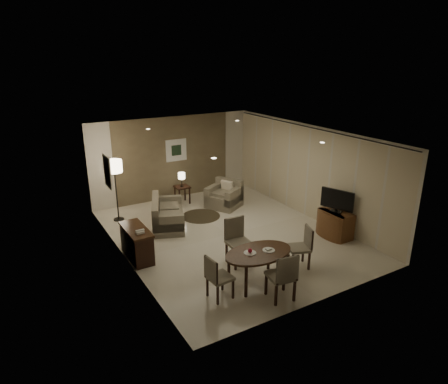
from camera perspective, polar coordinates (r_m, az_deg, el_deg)
room_shell at (r=10.56m, az=-0.55°, el=1.33°), size 5.50×7.00×2.70m
taupe_accent at (r=13.22m, az=-7.25°, el=4.86°), size 3.96×0.03×2.70m
curtain_wall at (r=11.78m, az=11.84°, el=2.67°), size 0.08×6.70×2.58m
curtain_rod at (r=11.48m, az=12.29°, el=9.00°), size 0.03×6.80×0.03m
art_back_frame at (r=13.17m, az=-6.85°, el=5.95°), size 0.72×0.03×0.72m
art_back_canvas at (r=13.16m, az=-6.82°, el=5.94°), size 0.34×0.01×0.34m
art_left_frame at (r=10.16m, az=-16.32°, el=2.78°), size 0.03×0.60×0.80m
art_left_canvas at (r=10.16m, az=-16.24°, el=2.79°), size 0.01×0.46×0.64m
downlight_nl at (r=7.68m, az=-1.47°, el=4.85°), size 0.10×0.10×0.01m
downlight_nr at (r=9.33m, az=13.87°, el=6.87°), size 0.10×0.10×0.01m
downlight_fl at (r=10.90m, az=-10.79°, el=8.81°), size 0.10×0.10×0.01m
downlight_fr at (r=12.12m, az=1.92°, el=10.15°), size 0.10×0.10×0.01m
console_desk at (r=9.65m, az=-12.34°, el=-7.16°), size 0.48×1.20×0.75m
telephone at (r=9.21m, az=-11.93°, el=-5.52°), size 0.20×0.14×0.09m
tv_cabinet at (r=10.91m, az=15.62°, el=-4.41°), size 0.48×0.90×0.70m
flat_tv at (r=10.66m, az=15.87°, el=-1.13°), size 0.36×0.85×0.60m
dining_table at (r=8.53m, az=4.89°, el=-10.65°), size 1.51×0.94×0.71m
chair_near at (r=8.00m, az=8.10°, el=-11.69°), size 0.56×0.56×1.01m
chair_far at (r=9.11m, az=2.20°, el=-7.24°), size 0.54×0.54×1.06m
chair_left at (r=7.97m, az=-0.57°, el=-12.03°), size 0.48×0.48×0.91m
chair_right at (r=9.18m, az=10.62°, el=-7.79°), size 0.59×0.59×0.95m
plate_a at (r=8.30m, az=3.73°, el=-8.67°), size 0.26×0.26×0.02m
plate_b at (r=8.44m, az=6.39°, el=-8.26°), size 0.26×0.26×0.02m
fruit_apple at (r=8.28m, az=3.74°, el=-8.34°), size 0.09×0.09×0.09m
napkin at (r=8.43m, az=6.40°, el=-8.13°), size 0.12×0.08×0.03m
round_rug at (r=11.92m, az=-3.32°, el=-3.45°), size 1.14×1.14×0.01m
sofa at (r=11.23m, az=-8.03°, el=-2.93°), size 1.86×1.39×0.79m
armchair at (r=12.48m, az=-0.02°, el=-0.32°), size 1.23×1.25×0.83m
side_table at (r=12.91m, az=-5.98°, el=-0.38°), size 0.45×0.45×0.57m
table_lamp at (r=12.75m, az=-6.06°, el=1.89°), size 0.22×0.22×0.50m
floor_lamp at (r=11.74m, az=-15.14°, el=0.18°), size 0.45×0.45×1.79m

